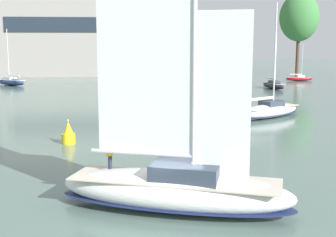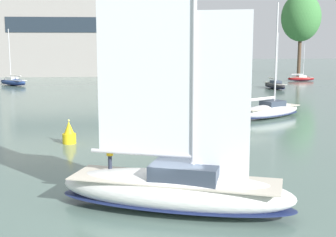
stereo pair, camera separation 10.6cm
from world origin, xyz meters
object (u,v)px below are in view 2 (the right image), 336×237
at_px(sailboat_moored_mid_channel, 13,82).
at_px(channel_buoy, 69,134).
at_px(tree_shore_center, 174,17).
at_px(tree_shore_left, 301,17).
at_px(sailboat_moored_near_marina, 275,85).
at_px(sailboat_main, 175,186).
at_px(sailboat_moored_outer_mooring, 270,110).
at_px(sailboat_moored_far_slip, 301,78).

bearing_deg(sailboat_moored_mid_channel, channel_buoy, -73.14).
relative_size(tree_shore_center, sailboat_moored_mid_channel, 1.91).
height_order(tree_shore_left, tree_shore_center, tree_shore_left).
height_order(tree_shore_center, sailboat_moored_mid_channel, tree_shore_center).
bearing_deg(tree_shore_left, channel_buoy, -122.45).
bearing_deg(sailboat_moored_near_marina, tree_shore_center, 110.89).
bearing_deg(sailboat_moored_mid_channel, sailboat_moored_near_marina, -13.48).
xyz_separation_m(sailboat_main, sailboat_moored_mid_channel, (-22.84, 69.01, -0.53)).
distance_m(sailboat_main, sailboat_moored_near_marina, 62.64).
relative_size(tree_shore_center, sailboat_main, 1.24).
relative_size(sailboat_moored_mid_channel, sailboat_moored_outer_mooring, 0.86).
relative_size(tree_shore_center, channel_buoy, 10.12).
distance_m(sailboat_moored_near_marina, sailboat_moored_outer_mooring, 32.63).
bearing_deg(sailboat_moored_far_slip, sailboat_moored_outer_mooring, -115.16).
distance_m(sailboat_moored_far_slip, channel_buoy, 70.97).
distance_m(sailboat_main, channel_buoy, 17.37).
height_order(sailboat_main, sailboat_moored_near_marina, sailboat_main).
distance_m(sailboat_main, sailboat_moored_outer_mooring, 30.13).
xyz_separation_m(sailboat_moored_near_marina, sailboat_moored_far_slip, (10.86, 15.48, -0.13)).
bearing_deg(tree_shore_left, sailboat_moored_mid_channel, -159.25).
distance_m(sailboat_moored_mid_channel, sailboat_moored_far_slip, 58.24).
bearing_deg(sailboat_moored_outer_mooring, sailboat_main, -116.68).
relative_size(tree_shore_left, sailboat_moored_outer_mooring, 1.65).
relative_size(tree_shore_left, sailboat_main, 1.25).
bearing_deg(sailboat_moored_outer_mooring, tree_shore_left, 66.42).
xyz_separation_m(tree_shore_left, sailboat_moored_far_slip, (-7.49, -20.68, -13.62)).
height_order(tree_shore_center, sailboat_moored_outer_mooring, tree_shore_center).
distance_m(sailboat_moored_mid_channel, sailboat_moored_outer_mooring, 55.62).
distance_m(tree_shore_left, sailboat_moored_far_slip, 25.87).
xyz_separation_m(tree_shore_left, channel_buoy, (-49.51, -77.87, -13.37)).
relative_size(tree_shore_left, channel_buoy, 10.20).
xyz_separation_m(tree_shore_center, channel_buoy, (-17.34, -77.92, -13.25)).
height_order(tree_shore_left, sailboat_moored_far_slip, tree_shore_left).
relative_size(sailboat_main, sailboat_moored_outer_mooring, 1.32).
bearing_deg(tree_shore_left, sailboat_moored_outer_mooring, -113.58).
bearing_deg(tree_shore_left, sailboat_main, -114.49).
xyz_separation_m(sailboat_moored_near_marina, channel_buoy, (-31.16, -41.70, 0.12)).
distance_m(tree_shore_left, tree_shore_center, 32.18).
bearing_deg(sailboat_moored_outer_mooring, sailboat_moored_near_marina, 70.56).
distance_m(tree_shore_left, channel_buoy, 93.24).
relative_size(sailboat_main, sailboat_moored_far_slip, 2.08).
distance_m(tree_shore_center, channel_buoy, 80.92).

